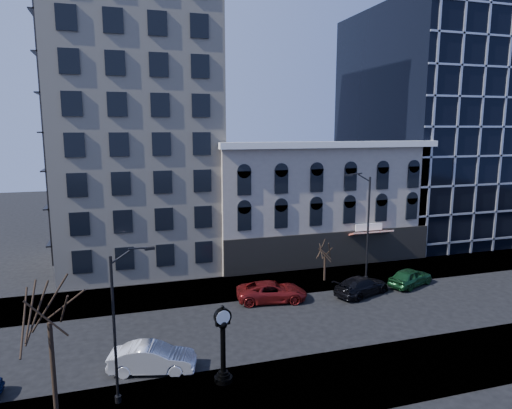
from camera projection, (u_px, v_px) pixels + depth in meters
name	position (u px, v px, depth m)	size (l,w,h in m)	color
ground	(245.00, 328.00, 31.75)	(160.00, 160.00, 0.00)	black
sidewalk_far	(220.00, 289.00, 39.28)	(160.00, 6.00, 0.12)	gray
sidewalk_near	(286.00, 389.00, 24.20)	(160.00, 6.00, 0.12)	gray
cream_tower	(132.00, 70.00, 44.58)	(15.90, 15.40, 42.50)	beige
victorian_row	(312.00, 201.00, 49.21)	(22.60, 11.19, 12.50)	#A49787
glass_office	(441.00, 126.00, 58.38)	(20.00, 20.15, 28.00)	black
street_clock	(223.00, 347.00, 24.56)	(0.99, 0.99, 4.36)	black
street_lamp_near	(124.00, 285.00, 22.24)	(2.07, 0.63, 8.06)	black
street_lamp_far	(361.00, 199.00, 39.80)	(2.57, 0.73, 10.00)	black
bare_tree_near	(48.00, 300.00, 20.36)	(4.68, 4.68, 8.03)	black
bare_tree_far	(325.00, 247.00, 40.89)	(2.37, 2.37, 4.07)	black
car_near_b	(153.00, 358.00, 26.00)	(1.70, 4.88, 1.61)	silver
car_far_a	(272.00, 292.00, 36.60)	(2.61, 5.67, 1.58)	maroon
car_far_b	(362.00, 286.00, 38.01)	(2.17, 5.33, 1.55)	black
car_far_c	(410.00, 277.00, 40.12)	(1.89, 4.71, 1.60)	#143F1E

